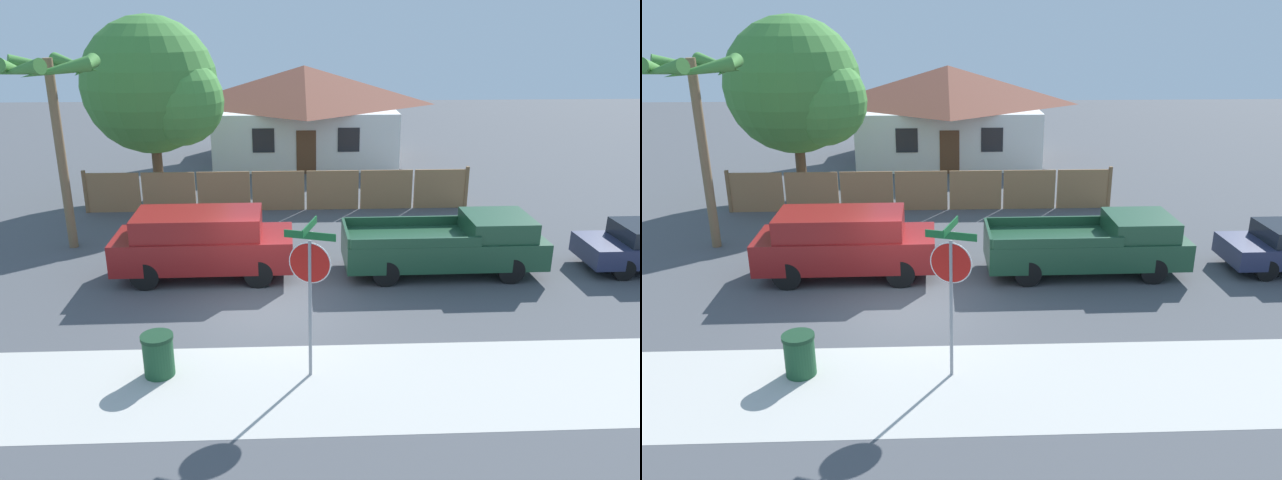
% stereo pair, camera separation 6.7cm
% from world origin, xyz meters
% --- Properties ---
extents(ground_plane, '(80.00, 80.00, 0.00)m').
position_xyz_m(ground_plane, '(0.00, 0.00, 0.00)').
color(ground_plane, '#4C4F54').
extents(sidewalk_strip, '(36.00, 3.20, 0.01)m').
position_xyz_m(sidewalk_strip, '(0.00, -3.60, 0.00)').
color(sidewalk_strip, beige).
rests_on(sidewalk_strip, ground).
extents(wooden_fence, '(14.34, 0.12, 1.60)m').
position_xyz_m(wooden_fence, '(0.20, 8.34, 0.75)').
color(wooden_fence, '#997047').
rests_on(wooden_fence, ground).
extents(house, '(9.35, 7.16, 4.61)m').
position_xyz_m(house, '(1.39, 17.35, 2.39)').
color(house, white).
rests_on(house, ground).
extents(oak_tree, '(5.41, 5.16, 7.00)m').
position_xyz_m(oak_tree, '(-4.36, 10.17, 4.31)').
color(oak_tree, brown).
rests_on(oak_tree, ground).
extents(palm_tree, '(2.88, 3.09, 5.87)m').
position_xyz_m(palm_tree, '(-6.24, 4.65, 5.05)').
color(palm_tree, brown).
rests_on(palm_tree, ground).
extents(red_suv, '(4.91, 1.95, 1.88)m').
position_xyz_m(red_suv, '(-1.76, 2.09, 1.02)').
color(red_suv, maroon).
rests_on(red_suv, ground).
extents(orange_pickup, '(5.59, 2.03, 1.67)m').
position_xyz_m(orange_pickup, '(5.17, 2.09, 0.83)').
color(orange_pickup, '#1E472D').
rests_on(orange_pickup, ground).
extents(stop_sign, '(0.98, 0.88, 3.28)m').
position_xyz_m(stop_sign, '(1.05, -3.17, 2.25)').
color(stop_sign, gray).
rests_on(stop_sign, ground).
extents(trash_bin, '(0.66, 0.66, 0.90)m').
position_xyz_m(trash_bin, '(-2.04, -3.03, 0.46)').
color(trash_bin, '#1E4C2D').
rests_on(trash_bin, ground).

